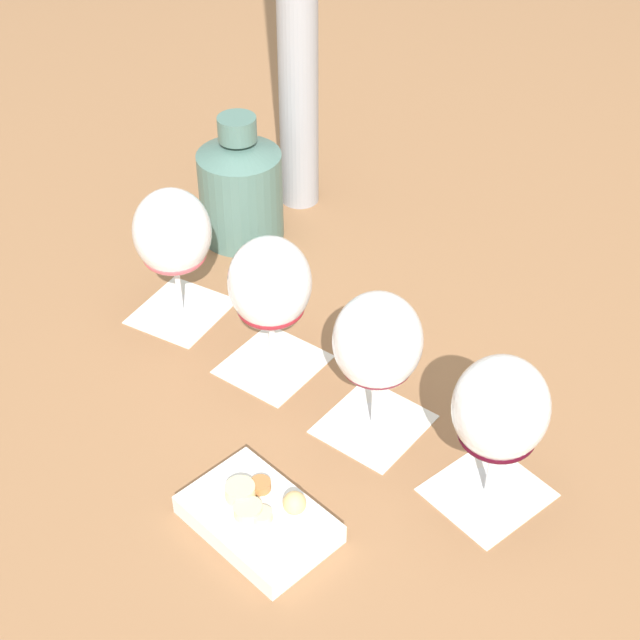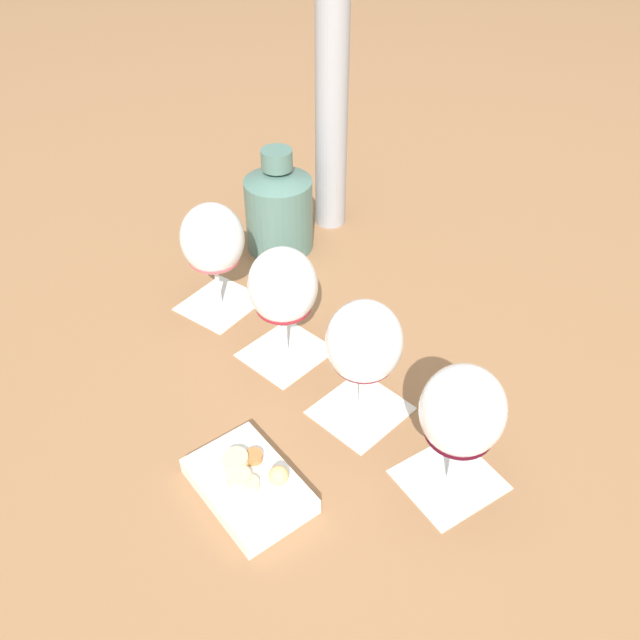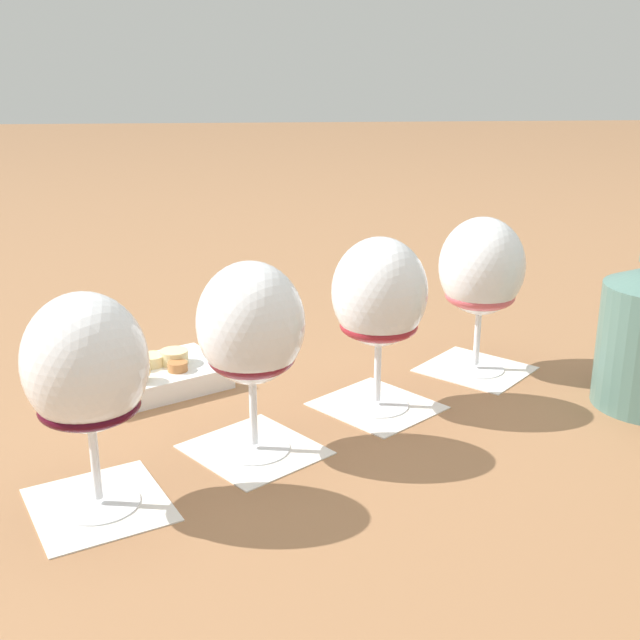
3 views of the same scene
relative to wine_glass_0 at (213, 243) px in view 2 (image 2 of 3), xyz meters
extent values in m
plane|color=#936642|center=(0.13, -0.20, -0.12)|extent=(8.00, 8.00, 0.00)
cube|color=silver|center=(0.00, 0.00, -0.12)|extent=(0.16, 0.16, 0.00)
cube|color=silver|center=(0.10, -0.13, -0.12)|extent=(0.16, 0.16, 0.00)
cube|color=silver|center=(0.19, -0.26, -0.12)|extent=(0.16, 0.15, 0.00)
cube|color=silver|center=(0.27, -0.39, -0.12)|extent=(0.15, 0.15, 0.00)
cylinder|color=white|center=(0.00, 0.00, -0.11)|extent=(0.07, 0.07, 0.01)
cylinder|color=white|center=(0.00, 0.00, -0.08)|extent=(0.01, 0.01, 0.07)
ellipsoid|color=white|center=(0.00, 0.00, 0.01)|extent=(0.10, 0.10, 0.11)
ellipsoid|color=#CE545E|center=(0.00, 0.00, -0.03)|extent=(0.08, 0.08, 0.03)
cylinder|color=white|center=(0.10, -0.13, -0.11)|extent=(0.07, 0.07, 0.01)
cylinder|color=white|center=(0.10, -0.13, -0.08)|extent=(0.01, 0.01, 0.07)
ellipsoid|color=white|center=(0.10, -0.13, 0.01)|extent=(0.10, 0.10, 0.11)
ellipsoid|color=maroon|center=(0.10, -0.13, -0.03)|extent=(0.08, 0.08, 0.03)
cylinder|color=white|center=(0.19, -0.26, -0.11)|extent=(0.07, 0.07, 0.01)
cylinder|color=white|center=(0.19, -0.26, -0.08)|extent=(0.01, 0.01, 0.07)
ellipsoid|color=white|center=(0.19, -0.26, 0.01)|extent=(0.10, 0.10, 0.11)
ellipsoid|color=maroon|center=(0.19, -0.26, -0.02)|extent=(0.08, 0.08, 0.04)
cylinder|color=white|center=(0.27, -0.39, -0.11)|extent=(0.07, 0.07, 0.01)
cylinder|color=white|center=(0.27, -0.39, -0.08)|extent=(0.01, 0.01, 0.07)
ellipsoid|color=white|center=(0.27, -0.39, 0.01)|extent=(0.10, 0.10, 0.11)
ellipsoid|color=#3F0716|center=(0.27, -0.39, -0.03)|extent=(0.08, 0.08, 0.03)
cylinder|color=#4C7066|center=(0.11, 0.16, -0.05)|extent=(0.12, 0.12, 0.13)
cone|color=#4C7066|center=(0.11, 0.16, 0.02)|extent=(0.12, 0.12, 0.02)
cylinder|color=#4C7066|center=(0.11, 0.16, 0.05)|extent=(0.05, 0.05, 0.03)
cube|color=white|center=(0.03, -0.38, -0.11)|extent=(0.17, 0.18, 0.02)
cylinder|color=#B2703D|center=(0.04, -0.35, -0.09)|extent=(0.02, 0.02, 0.01)
sphere|color=#DBB775|center=(0.06, -0.39, -0.08)|extent=(0.02, 0.02, 0.02)
cylinder|color=beige|center=(0.03, -0.39, -0.09)|extent=(0.02, 0.02, 0.01)
cylinder|color=beige|center=(0.02, -0.38, -0.09)|extent=(0.03, 0.03, 0.01)
cylinder|color=beige|center=(0.01, -0.35, -0.09)|extent=(0.03, 0.03, 0.02)
camera|label=1|loc=(-0.08, -1.03, 0.69)|focal=55.00mm
camera|label=2|loc=(0.04, -0.88, 0.57)|focal=38.00mm
camera|label=3|loc=(0.87, -0.26, 0.23)|focal=45.00mm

